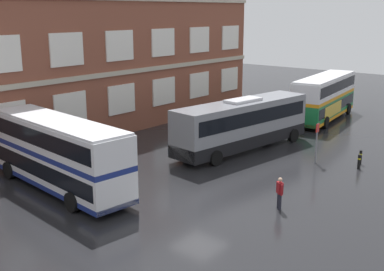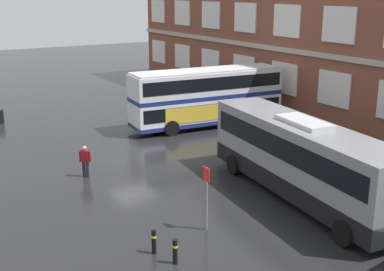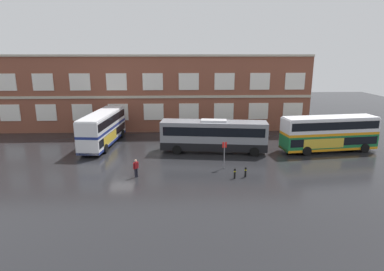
{
  "view_description": "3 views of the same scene",
  "coord_description": "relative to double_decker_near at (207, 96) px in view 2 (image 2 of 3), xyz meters",
  "views": [
    {
      "loc": [
        -18.89,
        -15.01,
        9.93
      ],
      "look_at": [
        5.01,
        4.62,
        1.96
      ],
      "focal_mm": 45.62,
      "sensor_mm": 36.0,
      "label": 1
    },
    {
      "loc": [
        26.32,
        -12.1,
        9.49
      ],
      "look_at": [
        3.23,
        2.14,
        1.68
      ],
      "focal_mm": 47.79,
      "sensor_mm": 36.0,
      "label": 2
    },
    {
      "loc": [
        6.02,
        -32.01,
        11.12
      ],
      "look_at": [
        7.48,
        3.96,
        1.98
      ],
      "focal_mm": 30.45,
      "sensor_mm": 36.0,
      "label": 3
    }
  ],
  "objects": [
    {
      "name": "safety_bollard_west",
      "position": [
        14.4,
        -11.78,
        -1.66
      ],
      "size": [
        0.19,
        0.19,
        0.95
      ],
      "color": "black",
      "rests_on": "ground"
    },
    {
      "name": "ground_plane",
      "position": [
        3.36,
        -5.45,
        -2.15
      ],
      "size": [
        120.0,
        120.0,
        0.0
      ],
      "primitive_type": "plane",
      "color": "black"
    },
    {
      "name": "brick_terminal_building",
      "position": [
        3.25,
        10.53,
        3.17
      ],
      "size": [
        50.25,
        8.19,
        10.94
      ],
      "color": "brown",
      "rests_on": "ground"
    },
    {
      "name": "touring_coach",
      "position": [
        13.31,
        -3.5,
        -0.24
      ],
      "size": [
        12.23,
        4.11,
        3.8
      ],
      "color": "gray",
      "rests_on": "ground"
    },
    {
      "name": "bus_stand_flag",
      "position": [
        13.79,
        -9.07,
        -0.51
      ],
      "size": [
        0.44,
        0.1,
        2.7
      ],
      "color": "slate",
      "rests_on": "ground"
    },
    {
      "name": "double_decker_near",
      "position": [
        0.0,
        0.0,
        0.0
      ],
      "size": [
        3.71,
        11.2,
        4.07
      ],
      "color": "silver",
      "rests_on": "ground"
    },
    {
      "name": "safety_bollard_east",
      "position": [
        15.45,
        -11.48,
        -1.66
      ],
      "size": [
        0.19,
        0.19,
        0.95
      ],
      "color": "black",
      "rests_on": "ground"
    },
    {
      "name": "waiting_passenger",
      "position": [
        5.38,
        -11.08,
        -1.22
      ],
      "size": [
        0.49,
        0.55,
        1.7
      ],
      "color": "black",
      "rests_on": "ground"
    },
    {
      "name": "station_litter_bin",
      "position": [
        -8.58,
        -12.49,
        -1.63
      ],
      "size": [
        0.6,
        0.6,
        1.03
      ],
      "color": "black",
      "rests_on": "ground"
    }
  ]
}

